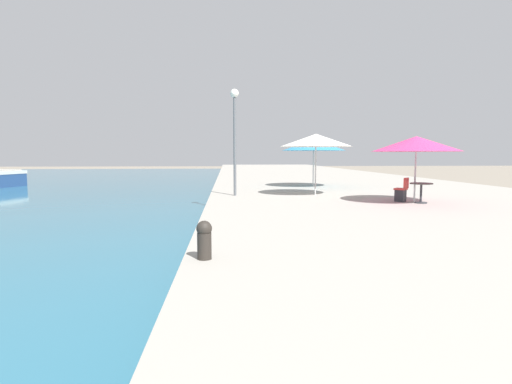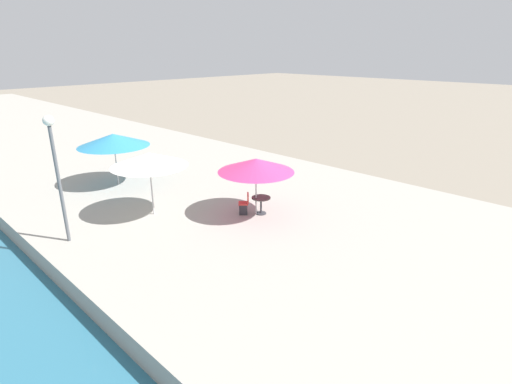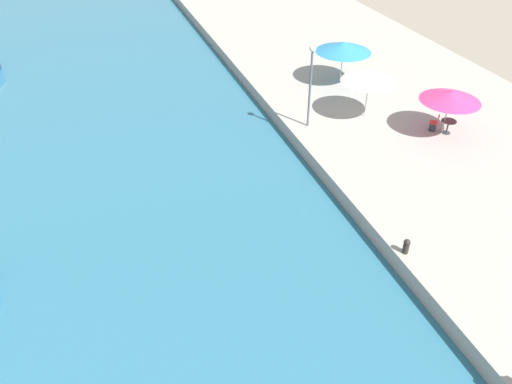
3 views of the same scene
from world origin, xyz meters
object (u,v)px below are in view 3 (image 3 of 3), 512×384
cafe_umbrella_striped (344,47)px  cafe_chair_left (434,125)px  cafe_table (448,124)px  mooring_bollard (406,246)px  lamppost (311,73)px  cafe_umbrella_pink (451,96)px  cafe_umbrella_white (370,77)px

cafe_umbrella_striped → cafe_chair_left: 7.99m
cafe_umbrella_striped → cafe_table: cafe_umbrella_striped is taller
mooring_bollard → cafe_umbrella_striped: bearing=71.3°
cafe_umbrella_striped → lamppost: (-4.48, -4.74, 0.77)m
cafe_umbrella_pink → cafe_umbrella_white: bearing=133.8°
cafe_umbrella_pink → cafe_umbrella_white: cafe_umbrella_white is taller
cafe_chair_left → mooring_bollard: (-6.93, -7.88, 0.02)m
cafe_chair_left → mooring_bollard: cafe_chair_left is taller
cafe_chair_left → lamppost: lamppost is taller
cafe_chair_left → cafe_umbrella_pink: bearing=-96.5°
cafe_table → cafe_umbrella_striped: bearing=105.5°
cafe_umbrella_pink → cafe_chair_left: (-0.32, 0.40, -1.83)m
lamppost → cafe_umbrella_pink: bearing=-26.2°
cafe_umbrella_pink → lamppost: bearing=153.8°
cafe_umbrella_pink → lamppost: (-6.52, 3.20, 0.94)m
cafe_umbrella_pink → cafe_umbrella_white: (-2.99, 3.13, 0.24)m
cafe_table → cafe_umbrella_white: bearing=134.6°
cafe_umbrella_pink → cafe_umbrella_striped: cafe_umbrella_striped is taller
cafe_umbrella_white → cafe_umbrella_striped: 4.91m
cafe_chair_left → lamppost: (-6.20, 2.81, 2.77)m
cafe_table → mooring_bollard: 10.48m
mooring_bollard → cafe_table: bearing=44.7°
cafe_umbrella_white → cafe_table: size_ratio=3.92×
cafe_umbrella_white → cafe_umbrella_striped: size_ratio=0.89×
lamppost → cafe_umbrella_striped: bearing=46.6°
cafe_umbrella_pink → cafe_table: (0.19, -0.11, -1.62)m
cafe_umbrella_white → cafe_table: (3.19, -3.24, -1.86)m
cafe_umbrella_pink → cafe_umbrella_striped: (-2.04, 7.94, 0.16)m
cafe_chair_left → cafe_umbrella_white: bearing=88.6°
cafe_table → lamppost: bearing=153.8°
cafe_chair_left → mooring_bollard: bearing=-177.1°
cafe_umbrella_pink → cafe_umbrella_white: 4.34m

